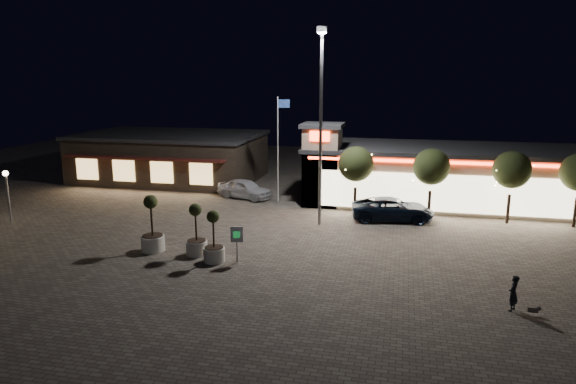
% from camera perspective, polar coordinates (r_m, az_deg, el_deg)
% --- Properties ---
extents(ground, '(90.00, 90.00, 0.00)m').
position_cam_1_polar(ground, '(26.60, -3.63, -8.07)').
color(ground, '#6B6257').
rests_on(ground, ground).
extents(retail_building, '(20.40, 8.40, 6.10)m').
position_cam_1_polar(retail_building, '(40.38, 15.95, 1.92)').
color(retail_building, tan).
rests_on(retail_building, ground).
extents(restaurant_building, '(16.40, 11.00, 4.30)m').
position_cam_1_polar(restaurant_building, '(49.17, -12.86, 3.89)').
color(restaurant_building, '#382D23').
rests_on(restaurant_building, ground).
extents(floodlight_pole, '(0.60, 0.40, 12.38)m').
position_cam_1_polar(floodlight_pole, '(32.34, 3.67, 8.41)').
color(floodlight_pole, gray).
rests_on(floodlight_pole, ground).
extents(flagpole, '(0.95, 0.10, 8.00)m').
position_cam_1_polar(flagpole, '(38.21, -0.99, 5.67)').
color(flagpole, white).
rests_on(flagpole, ground).
extents(lamp_post_west, '(0.36, 0.36, 3.48)m').
position_cam_1_polar(lamp_post_west, '(38.12, -28.76, 0.59)').
color(lamp_post_west, gray).
rests_on(lamp_post_west, ground).
extents(string_tree_a, '(2.42, 2.42, 4.79)m').
position_cam_1_polar(string_tree_a, '(35.47, 7.56, 3.08)').
color(string_tree_a, '#332319').
rests_on(string_tree_a, ground).
extents(string_tree_b, '(2.42, 2.42, 4.79)m').
position_cam_1_polar(string_tree_b, '(35.38, 15.66, 2.69)').
color(string_tree_b, '#332319').
rests_on(string_tree_b, ground).
extents(string_tree_c, '(2.42, 2.42, 4.79)m').
position_cam_1_polar(string_tree_c, '(36.00, 23.62, 2.26)').
color(string_tree_c, '#332319').
rests_on(string_tree_c, ground).
extents(pickup_truck, '(5.74, 3.20, 1.52)m').
position_cam_1_polar(pickup_truck, '(35.06, 11.55, -1.87)').
color(pickup_truck, black).
rests_on(pickup_truck, ground).
extents(white_sedan, '(4.87, 3.20, 1.54)m').
position_cam_1_polar(white_sedan, '(40.65, -4.82, 0.37)').
color(white_sedan, silver).
rests_on(white_sedan, ground).
extents(pedestrian, '(0.59, 0.66, 1.52)m').
position_cam_1_polar(pedestrian, '(23.30, 23.74, -10.26)').
color(pedestrian, black).
rests_on(pedestrian, ground).
extents(dog, '(0.51, 0.18, 0.27)m').
position_cam_1_polar(dog, '(23.42, 25.73, -11.64)').
color(dog, '#59514C').
rests_on(dog, ground).
extents(planter_left, '(1.29, 1.29, 3.17)m').
position_cam_1_polar(planter_left, '(29.24, -14.83, -4.52)').
color(planter_left, silver).
rests_on(planter_left, ground).
extents(planter_mid, '(1.16, 1.16, 2.84)m').
position_cam_1_polar(planter_mid, '(28.17, -10.15, -5.16)').
color(planter_mid, silver).
rests_on(planter_mid, ground).
extents(planter_right, '(1.12, 1.12, 2.75)m').
position_cam_1_polar(planter_right, '(27.03, -8.23, -5.93)').
color(planter_right, silver).
rests_on(planter_right, ground).
extents(valet_sign, '(0.63, 0.20, 1.94)m').
position_cam_1_polar(valet_sign, '(26.55, -5.71, -5.06)').
color(valet_sign, gray).
rests_on(valet_sign, ground).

